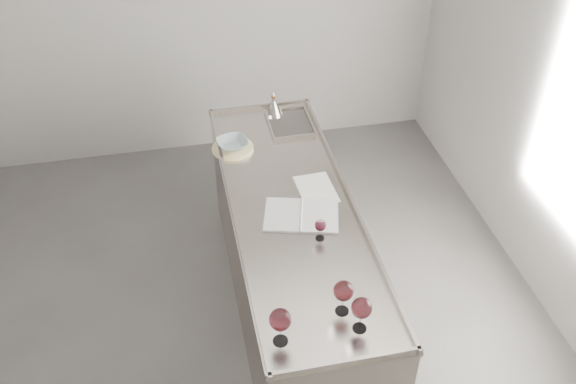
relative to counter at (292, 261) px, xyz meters
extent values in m
cube|color=#4C4A48|center=(-0.50, -0.30, -0.48)|extent=(4.50, 5.00, 0.02)
cube|color=#A9A6A3|center=(-0.50, 2.21, 0.93)|extent=(4.50, 0.02, 2.80)
cube|color=gray|center=(0.00, 0.00, -0.01)|extent=(0.75, 2.40, 0.92)
cube|color=gray|center=(0.00, 0.00, 0.46)|extent=(0.77, 2.42, 0.02)
cube|color=gray|center=(0.00, -1.19, 0.48)|extent=(0.77, 0.02, 0.03)
cube|color=gray|center=(0.00, 1.19, 0.48)|extent=(0.77, 0.02, 0.03)
cube|color=gray|center=(-0.37, 0.00, 0.48)|extent=(0.02, 2.42, 0.03)
cube|color=gray|center=(0.36, 0.00, 0.48)|extent=(0.02, 2.42, 0.03)
cube|color=#595654|center=(0.17, 0.92, 0.46)|extent=(0.30, 0.38, 0.01)
cylinder|color=white|center=(-0.28, -0.99, 0.47)|extent=(0.08, 0.08, 0.00)
cylinder|color=white|center=(-0.28, -0.99, 0.52)|extent=(0.01, 0.01, 0.10)
ellipsoid|color=white|center=(-0.28, -0.99, 0.63)|extent=(0.11, 0.11, 0.11)
cylinder|color=#3C080D|center=(-0.28, -0.99, 0.60)|extent=(0.08, 0.08, 0.02)
cylinder|color=white|center=(0.13, -1.00, 0.47)|extent=(0.07, 0.07, 0.00)
cylinder|color=white|center=(0.13, -1.00, 0.52)|extent=(0.01, 0.01, 0.10)
ellipsoid|color=white|center=(0.13, -1.00, 0.62)|extent=(0.10, 0.10, 0.11)
cylinder|color=#3D080F|center=(0.13, -1.00, 0.59)|extent=(0.08, 0.08, 0.02)
cylinder|color=white|center=(0.07, -0.87, 0.47)|extent=(0.07, 0.07, 0.00)
cylinder|color=white|center=(0.07, -0.87, 0.52)|extent=(0.01, 0.01, 0.10)
ellipsoid|color=white|center=(0.07, -0.87, 0.62)|extent=(0.10, 0.10, 0.11)
cylinder|color=#37070A|center=(0.07, -0.87, 0.59)|extent=(0.07, 0.07, 0.02)
cylinder|color=white|center=(0.09, -0.31, 0.47)|extent=(0.05, 0.05, 0.00)
cylinder|color=white|center=(0.09, -0.31, 0.51)|extent=(0.01, 0.01, 0.07)
ellipsoid|color=white|center=(0.09, -0.31, 0.57)|extent=(0.07, 0.07, 0.07)
cylinder|color=#3D0814|center=(0.09, -0.31, 0.55)|extent=(0.05, 0.05, 0.01)
cube|color=silver|center=(-0.08, -0.07, 0.47)|extent=(0.29, 0.35, 0.01)
cube|color=silver|center=(0.14, -0.13, 0.47)|extent=(0.29, 0.35, 0.01)
cylinder|color=white|center=(0.03, -0.10, 0.48)|extent=(0.09, 0.30, 0.01)
cube|color=white|center=(0.18, 0.14, 0.47)|extent=(0.24, 0.33, 0.00)
cylinder|color=beige|center=(-0.28, 0.69, 0.48)|extent=(0.37, 0.37, 0.02)
imported|color=#93A5AB|center=(-0.28, 0.69, 0.51)|extent=(0.25, 0.25, 0.05)
cone|color=gray|center=(0.09, 1.08, 0.53)|extent=(0.14, 0.14, 0.12)
cylinder|color=gray|center=(0.09, 1.08, 0.60)|extent=(0.03, 0.03, 0.03)
cylinder|color=#A1652C|center=(0.09, 1.08, 0.62)|extent=(0.03, 0.03, 0.01)
cone|color=gray|center=(0.09, 1.08, 0.65)|extent=(0.02, 0.02, 0.04)
camera|label=1|loc=(-0.65, -2.96, 2.99)|focal=40.00mm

